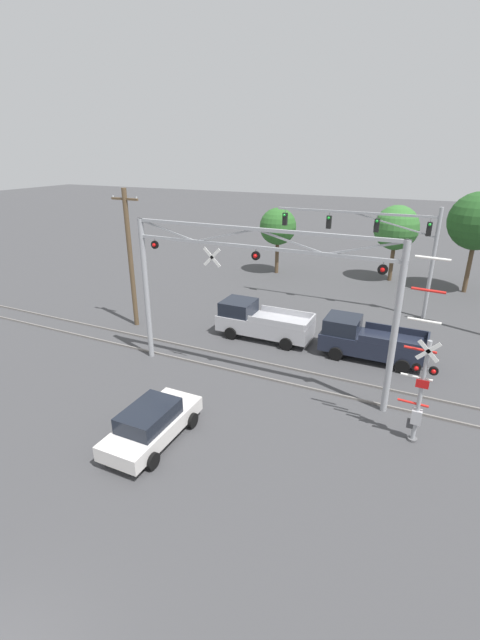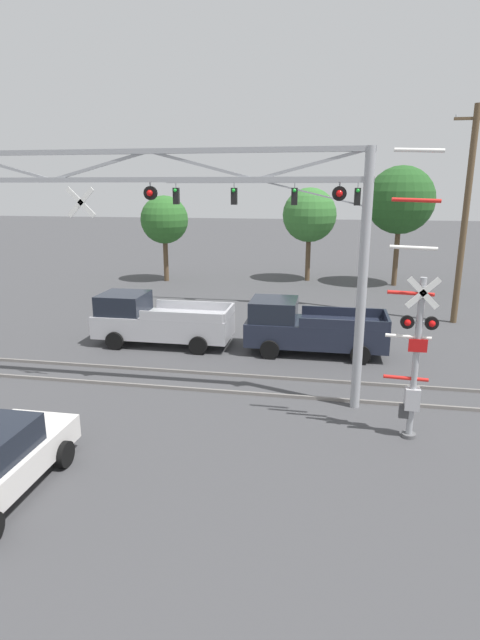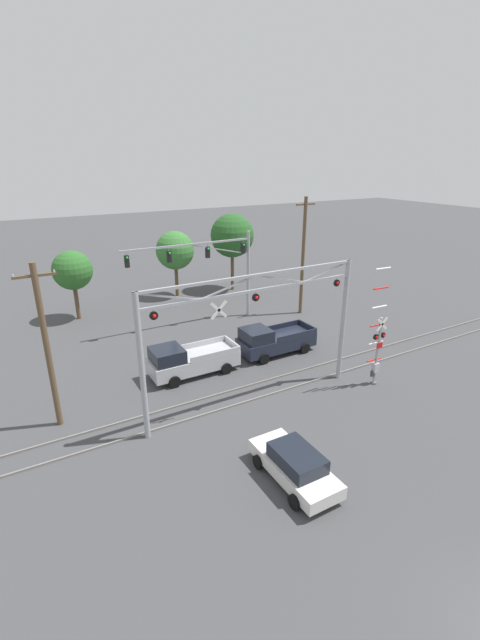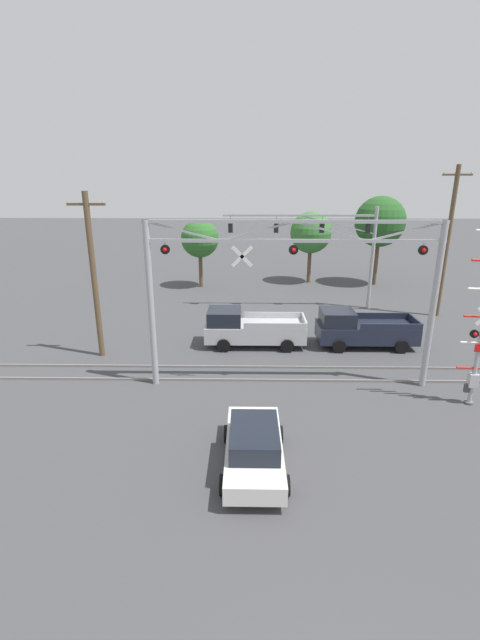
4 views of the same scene
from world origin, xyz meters
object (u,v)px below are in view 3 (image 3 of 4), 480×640
traffic_signal_span (217,261)px  pickup_truck_following (273,340)px  background_tree_far_left_verge (175,251)px  background_tree_far_right_verge (232,236)px  utility_pole_right (303,256)px  background_tree_beyond_span (72,271)px  crossing_signal_mast (377,348)px  sedan_waiting (295,465)px  crossing_gantry (255,321)px  utility_pole_left (47,346)px  pickup_truck_lead (189,360)px

traffic_signal_span → pickup_truck_following: 8.32m
background_tree_far_left_verge → background_tree_far_right_verge: bearing=-7.9°
traffic_signal_span → utility_pole_right: (6.95, -1.71, 0.03)m
utility_pole_right → background_tree_beyond_span: utility_pole_right is taller
crossing_signal_mast → background_tree_far_left_verge: size_ratio=1.14×
sedan_waiting → crossing_gantry: bearing=74.5°
background_tree_beyond_span → background_tree_far_right_verge: size_ratio=0.76×
utility_pole_left → utility_pole_right: 21.51m
crossing_gantry → background_tree_far_left_verge: crossing_gantry is taller
crossing_gantry → background_tree_far_right_verge: background_tree_far_right_verge is taller
background_tree_far_right_verge → sedan_waiting: bearing=-113.4°
sedan_waiting → background_tree_far_left_verge: (5.21, 25.79, 3.59)m
crossing_gantry → background_tree_far_left_verge: 20.33m
crossing_gantry → traffic_signal_span: crossing_gantry is taller
pickup_truck_lead → background_tree_beyond_span: background_tree_beyond_span is taller
background_tree_far_right_verge → background_tree_far_left_verge: bearing=172.1°
background_tree_far_left_verge → background_tree_beyond_span: bearing=-169.0°
crossing_signal_mast → background_tree_beyond_span: bearing=123.1°
utility_pole_left → traffic_signal_span: bearing=33.6°
pickup_truck_lead → background_tree_far_right_verge: (10.90, 14.47, 4.38)m
crossing_signal_mast → crossing_gantry: bearing=167.3°
traffic_signal_span → background_tree_far_right_verge: 8.90m
crossing_signal_mast → utility_pole_right: size_ratio=0.73×
crossing_signal_mast → pickup_truck_following: 7.06m
background_tree_beyond_span → background_tree_far_right_verge: 15.05m
pickup_truck_lead → utility_pole_right: size_ratio=0.57×
pickup_truck_following → background_tree_far_right_verge: background_tree_far_right_verge is taller
utility_pole_left → background_tree_far_right_verge: bearing=40.8°
crossing_signal_mast → utility_pole_left: size_ratio=0.86×
traffic_signal_span → pickup_truck_following: (0.40, -7.31, -3.94)m
pickup_truck_following → background_tree_beyond_span: 17.11m
sedan_waiting → background_tree_far_left_verge: size_ratio=0.71×
background_tree_far_right_verge → crossing_signal_mast: bearing=-95.6°
utility_pole_left → background_tree_beyond_span: 15.44m
background_tree_far_left_verge → background_tree_far_right_verge: background_tree_far_right_verge is taller
background_tree_far_left_verge → background_tree_far_right_verge: size_ratio=0.82×
traffic_signal_span → background_tree_far_left_verge: size_ratio=1.69×
crossing_gantry → crossing_signal_mast: (7.16, -1.62, -2.45)m
pickup_truck_following → background_tree_far_right_verge: bearing=71.5°
background_tree_far_right_verge → pickup_truck_lead: bearing=-127.0°
traffic_signal_span → utility_pole_left: bearing=-146.4°
pickup_truck_lead → pickup_truck_following: bearing=-0.2°
crossing_gantry → pickup_truck_following: bearing=47.4°
crossing_gantry → crossing_signal_mast: bearing=-12.7°
traffic_signal_span → crossing_signal_mast: bearing=-76.8°
crossing_gantry → sedan_waiting: size_ratio=2.80×
crossing_signal_mast → pickup_truck_lead: bearing=144.3°
sedan_waiting → traffic_signal_span: bearing=72.7°
traffic_signal_span → utility_pole_left: (-13.32, -8.86, -0.66)m
crossing_gantry → sedan_waiting: 7.21m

